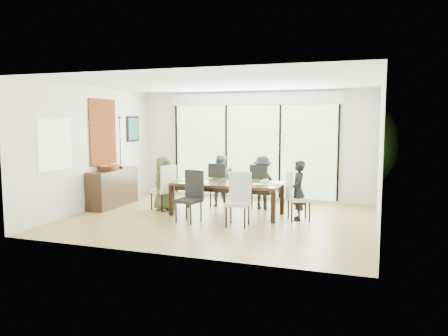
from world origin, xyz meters
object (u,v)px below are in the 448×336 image
(person_far_right, at_px, (262,183))
(laptop, at_px, (188,180))
(chair_far_left, at_px, (220,184))
(chair_near_right, at_px, (238,200))
(person_left_end, at_px, (163,183))
(cup_c, at_px, (266,181))
(chair_far_right, at_px, (263,186))
(vase, at_px, (230,179))
(sideboard, at_px, (113,188))
(chair_right_end, at_px, (299,195))
(cup_a, at_px, (199,178))
(person_right_end, at_px, (298,191))
(person_far_left, at_px, (220,181))
(table_top, at_px, (227,184))
(cup_b, at_px, (233,181))
(chair_left_end, at_px, (163,187))
(chair_near_left, at_px, (188,196))
(bowl, at_px, (110,168))

(person_far_right, xyz_separation_m, laptop, (-1.40, -0.93, 0.11))
(chair_far_left, xyz_separation_m, chair_near_right, (0.95, -1.72, 0.00))
(person_left_end, xyz_separation_m, cup_c, (2.28, 0.10, 0.14))
(chair_far_right, distance_m, person_far_right, 0.09)
(person_left_end, distance_m, cup_c, 2.29)
(chair_far_left, height_order, vase, chair_far_left)
(chair_near_right, bearing_deg, cup_c, 69.17)
(cup_c, height_order, sideboard, sideboard)
(chair_right_end, xyz_separation_m, cup_a, (-2.20, 0.15, 0.23))
(person_right_end, xyz_separation_m, cup_c, (-0.68, 0.10, 0.14))
(person_far_left, bearing_deg, chair_far_right, -170.59)
(person_far_right, bearing_deg, sideboard, 13.11)
(chair_near_right, distance_m, cup_a, 1.59)
(chair_far_left, height_order, person_left_end, person_left_end)
(table_top, distance_m, chair_far_right, 1.02)
(person_far_right, bearing_deg, cup_b, 66.29)
(vase, bearing_deg, chair_left_end, -178.15)
(person_far_right, relative_size, sideboard, 0.79)
(chair_right_end, height_order, person_right_end, person_right_end)
(chair_near_left, xyz_separation_m, cup_c, (1.30, 0.97, 0.23))
(chair_near_right, bearing_deg, chair_far_right, 84.69)
(person_left_end, bearing_deg, person_right_end, -76.71)
(person_far_right, bearing_deg, chair_near_right, 87.88)
(person_left_end, height_order, cup_b, person_left_end)
(person_right_end, distance_m, person_far_right, 1.25)
(person_right_end, xyz_separation_m, person_far_left, (-1.93, 0.83, 0.00))
(table_top, distance_m, person_right_end, 1.48)
(person_far_left, height_order, person_far_right, same)
(person_far_right, xyz_separation_m, sideboard, (-3.33, -0.80, -0.17))
(cup_b, bearing_deg, table_top, 146.31)
(chair_far_right, height_order, sideboard, chair_far_right)
(chair_right_end, height_order, person_far_left, person_far_left)
(person_far_left, relative_size, cup_a, 10.40)
(chair_right_end, xyz_separation_m, laptop, (-2.35, -0.10, 0.20))
(table_top, distance_m, cup_b, 0.19)
(person_far_left, xyz_separation_m, cup_a, (-0.25, -0.68, 0.14))
(chair_left_end, relative_size, vase, 9.17)
(person_far_right, bearing_deg, laptop, 33.16)
(table_top, distance_m, bowl, 2.79)
(chair_left_end, xyz_separation_m, sideboard, (-1.28, 0.03, -0.08))
(vase, xyz_separation_m, bowl, (-2.83, -0.12, 0.16))
(chair_far_left, xyz_separation_m, vase, (0.50, -0.80, 0.24))
(bowl, bearing_deg, person_far_left, 21.16)
(table_top, relative_size, chair_far_right, 2.18)
(person_left_end, height_order, person_far_right, same)
(table_top, xyz_separation_m, person_far_left, (-0.45, 0.83, -0.07))
(cup_b, xyz_separation_m, bowl, (-2.93, 0.03, 0.17))
(person_right_end, bearing_deg, cup_b, -99.17)
(laptop, bearing_deg, cup_a, 57.53)
(vase, distance_m, cup_a, 0.76)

